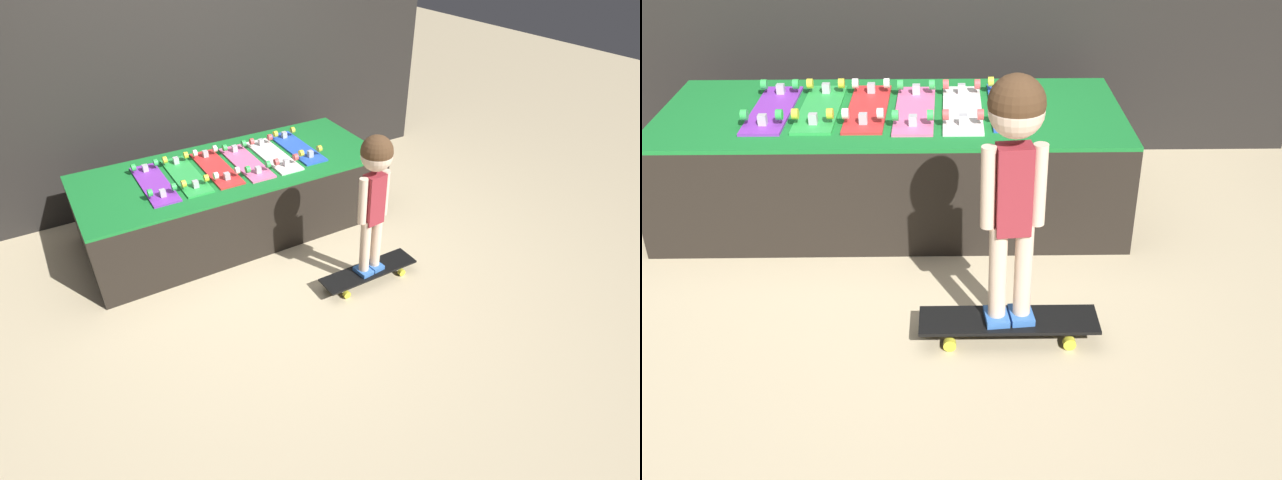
% 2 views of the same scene
% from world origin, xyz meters
% --- Properties ---
extents(ground_plane, '(16.00, 16.00, 0.00)m').
position_xyz_m(ground_plane, '(0.00, 0.00, 0.00)').
color(ground_plane, beige).
extents(display_rack, '(2.36, 1.01, 0.57)m').
position_xyz_m(display_rack, '(0.00, 0.58, 0.28)').
color(display_rack, black).
rests_on(display_rack, ground_plane).
extents(skateboard_purple_on_rack, '(0.20, 0.69, 0.09)m').
position_xyz_m(skateboard_purple_on_rack, '(-0.60, 0.59, 0.59)').
color(skateboard_purple_on_rack, purple).
rests_on(skateboard_purple_on_rack, display_rack).
extents(skateboard_green_on_rack, '(0.20, 0.69, 0.09)m').
position_xyz_m(skateboard_green_on_rack, '(-0.36, 0.59, 0.59)').
color(skateboard_green_on_rack, green).
rests_on(skateboard_green_on_rack, display_rack).
extents(skateboard_red_on_rack, '(0.20, 0.69, 0.09)m').
position_xyz_m(skateboard_red_on_rack, '(-0.12, 0.59, 0.59)').
color(skateboard_red_on_rack, red).
rests_on(skateboard_red_on_rack, display_rack).
extents(skateboard_pink_on_rack, '(0.20, 0.69, 0.09)m').
position_xyz_m(skateboard_pink_on_rack, '(0.12, 0.57, 0.59)').
color(skateboard_pink_on_rack, pink).
rests_on(skateboard_pink_on_rack, display_rack).
extents(skateboard_white_on_rack, '(0.20, 0.69, 0.09)m').
position_xyz_m(skateboard_white_on_rack, '(0.36, 0.57, 0.59)').
color(skateboard_white_on_rack, white).
rests_on(skateboard_white_on_rack, display_rack).
extents(skateboard_blue_on_rack, '(0.20, 0.69, 0.09)m').
position_xyz_m(skateboard_blue_on_rack, '(0.60, 0.61, 0.59)').
color(skateboard_blue_on_rack, blue).
rests_on(skateboard_blue_on_rack, display_rack).
extents(skateboard_on_floor, '(0.74, 0.19, 0.09)m').
position_xyz_m(skateboard_on_floor, '(0.53, -0.57, 0.07)').
color(skateboard_on_floor, black).
rests_on(skateboard_on_floor, ground_plane).
extents(child, '(0.25, 0.21, 1.03)m').
position_xyz_m(child, '(0.53, -0.57, 0.81)').
color(child, '#3870C6').
rests_on(child, skateboard_on_floor).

